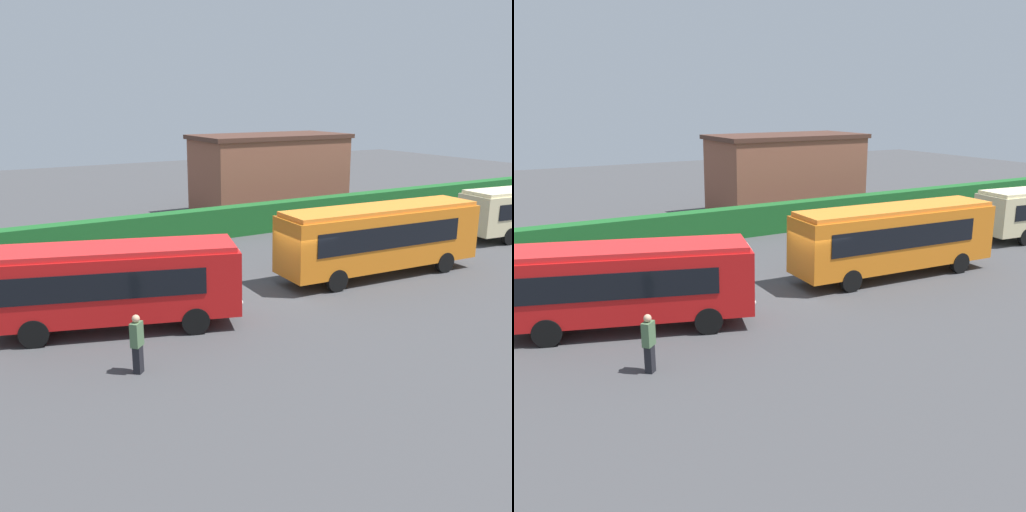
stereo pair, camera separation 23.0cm
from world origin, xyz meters
The scene contains 9 objects.
ground_plane centered at (0.00, 0.00, 0.00)m, with size 108.25×108.25×0.00m, color #424244.
bus_red centered at (-8.10, -0.36, 1.79)m, with size 9.10×5.03×3.11m.
bus_orange centered at (4.62, -0.11, 1.91)m, with size 10.38×2.97×3.33m.
person_left centered at (-8.65, -4.13, 1.01)m, with size 0.48×0.47×1.89m.
person_center centered at (5.56, 3.39, 0.91)m, with size 0.41×0.53×1.73m.
person_right centered at (15.48, 3.53, 0.87)m, with size 0.46×0.35×1.66m.
hedge_row centered at (0.00, 10.69, 0.91)m, with size 66.12×1.09×1.81m, color #1B5C25.
depot_building centered at (8.65, 16.27, 2.84)m, with size 11.18×5.55×5.67m.
traffic_cone centered at (-4.61, 6.92, 0.30)m, with size 0.36×0.36×0.60m, color orange.
Camera 1 is at (-13.73, -19.89, 8.11)m, focal length 40.52 mm.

